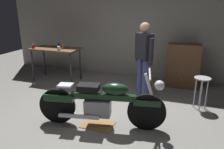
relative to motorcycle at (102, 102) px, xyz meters
name	(u,v)px	position (x,y,z in m)	size (l,w,h in m)	color
ground_plane	(97,118)	(-0.18, 0.21, -0.45)	(12.00, 12.00, 0.00)	gray
back_wall	(135,22)	(-0.18, 3.01, 1.10)	(8.00, 0.12, 3.10)	gray
workbench	(56,52)	(-2.09, 1.87, 0.34)	(1.30, 0.64, 0.90)	brown
motorcycle	(102,102)	(0.00, 0.00, 0.00)	(2.16, 0.75, 1.00)	black
person_standing	(144,57)	(0.39, 1.51, 0.48)	(0.44, 0.42, 1.67)	#414882
shop_stool	(202,84)	(1.62, 1.34, 0.05)	(0.32, 0.32, 0.64)	#B2B2B7
wooden_dresser	(183,66)	(1.21, 2.51, 0.10)	(0.80, 0.47, 1.10)	brown
drip_tray	(98,124)	(-0.08, 0.00, -0.44)	(0.56, 0.40, 0.01)	olive
mug_blue_enamel	(59,45)	(-2.12, 2.09, 0.50)	(0.12, 0.09, 0.10)	#2D51AD
mug_red_diner	(33,46)	(-2.66, 1.68, 0.50)	(0.11, 0.08, 0.10)	red
mug_white_ceramic	(59,48)	(-1.85, 1.67, 0.50)	(0.11, 0.08, 0.10)	white
bottle	(63,45)	(-1.89, 1.92, 0.55)	(0.06, 0.06, 0.24)	olive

